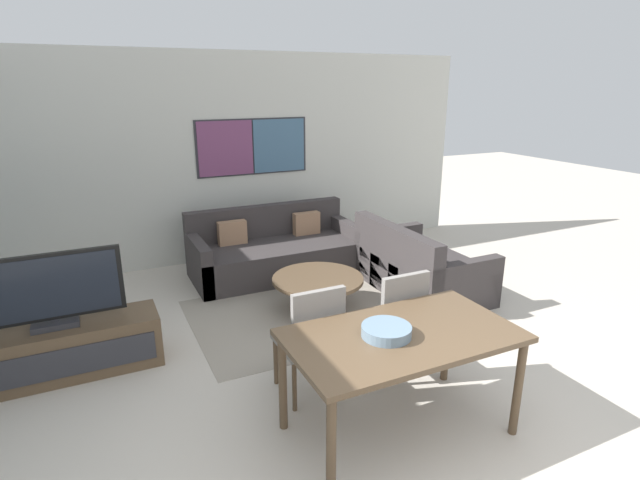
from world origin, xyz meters
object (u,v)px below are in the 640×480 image
Objects in this scene: sofa_main at (275,252)px; dining_chair_left at (312,335)px; dining_table at (402,344)px; television at (50,291)px; sofa_side at (416,270)px; dining_chair_centre at (395,317)px; tv_console at (60,351)px; fruit_bowl at (386,330)px; coffee_table at (318,286)px.

sofa_main is 2.26× the size of dining_chair_left.
television is at bearing 139.79° from dining_table.
sofa_side is 1.68× the size of dining_chair_centre.
sofa_side is 1.68× the size of dining_chair_left.
sofa_main is at bearing 84.45° from dining_table.
fruit_bowl is at bearing -41.67° from tv_console.
sofa_main and sofa_side have the same top height.
fruit_bowl reaches higher than sofa_main.
dining_chair_left is at bearing -116.93° from coffee_table.
dining_chair_centre is (2.55, -1.21, -0.23)m from television.
tv_console is 1.64× the size of coffee_table.
sofa_side is 2.62m from dining_table.
dining_chair_centre is (-1.24, -1.39, 0.26)m from sofa_side.
sofa_main is at bearing 44.21° from sofa_side.
sofa_side is at bearing -0.13° from coffee_table.
tv_console is at bearing 92.83° from sofa_side.
television is at bearing 146.39° from dining_chair_left.
television is at bearing 92.81° from sofa_side.
fruit_bowl reaches higher than sofa_side.
tv_console is 2.81m from fruit_bowl.
television is 2.96m from sofa_main.
television is 0.52× the size of sofa_main.
tv_console is 2.51m from coffee_table.
television is 0.72× the size of dining_table.
television is at bearing -148.76° from sofa_main.
television is 3.36× the size of fruit_bowl.
coffee_table is (-1.29, 0.00, 0.03)m from sofa_side.
television is 3.83m from sofa_side.
dining_table is at bearing -95.55° from sofa_main.
coffee_table is (2.50, 0.19, 0.07)m from tv_console.
television is at bearing 138.32° from fruit_bowl.
tv_console is at bearing -90.00° from television.
sofa_main is 3.42m from fruit_bowl.
sofa_side reaches higher than coffee_table.
sofa_side is 1.29m from coffee_table.
television is 1.18× the size of dining_chair_centre.
television reaches higher than dining_table.
television is 0.70× the size of sofa_side.
tv_console is 0.75× the size of sofa_main.
coffee_table is 1.03× the size of dining_chair_left.
fruit_bowl is at bearing 175.09° from dining_table.
tv_console is 2.88m from dining_table.
sofa_side is (1.29, -1.33, -0.00)m from sofa_main.
dining_chair_centre is 0.84m from fruit_bowl.
fruit_bowl is at bearing -102.51° from coffee_table.
sofa_side is at bearing 2.81° from television.
sofa_side is 2.44m from dining_chair_left.
sofa_side is (3.79, 0.19, 0.05)m from tv_console.
coffee_table is 1.57m from dining_chair_left.
tv_console is 3.80m from sofa_side.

